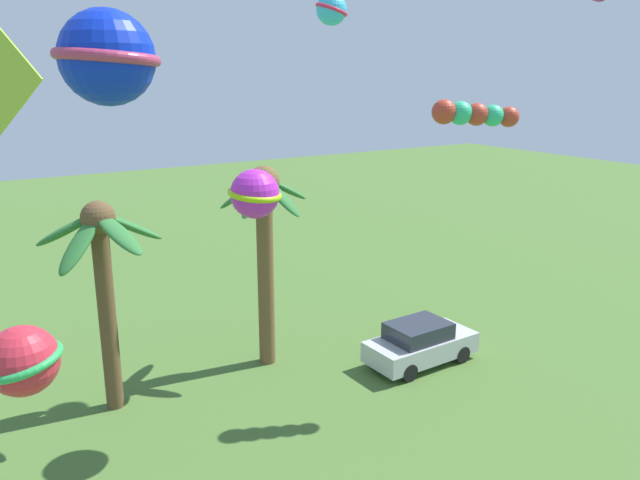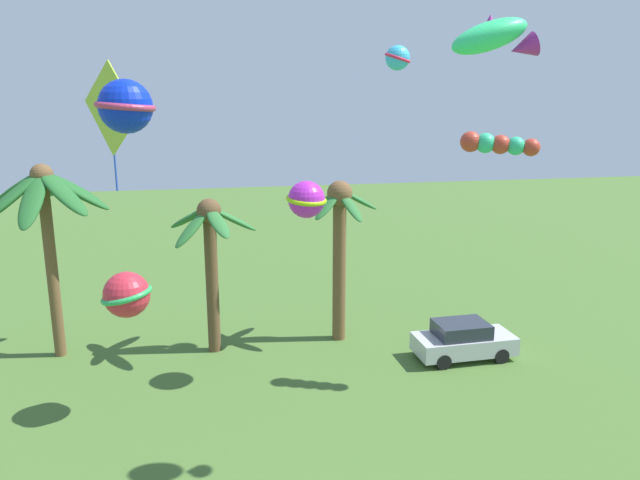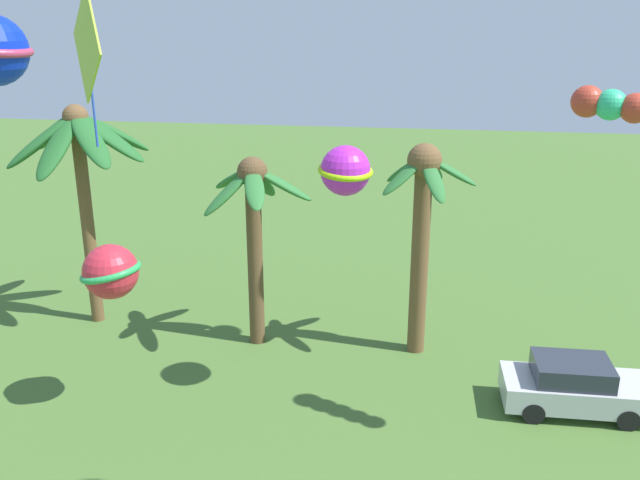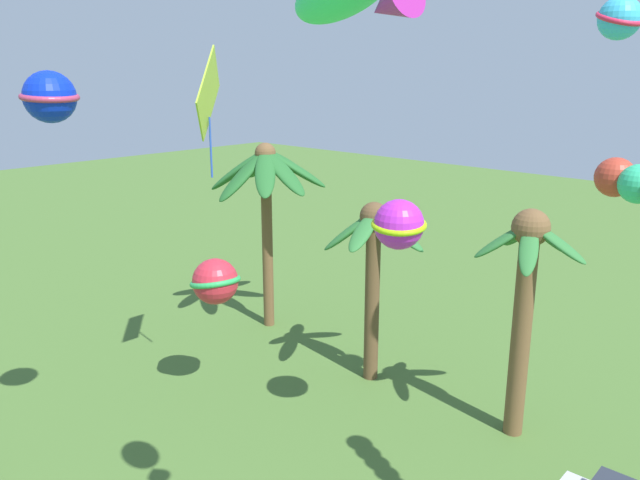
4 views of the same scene
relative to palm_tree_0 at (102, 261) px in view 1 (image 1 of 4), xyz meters
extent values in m
cylinder|color=brown|center=(0.01, -0.01, -1.64)|extent=(0.50, 0.50, 5.80)
ellipsoid|color=#2D7033|center=(0.91, 0.11, 0.87)|extent=(2.01, 0.83, 1.25)
ellipsoid|color=#2D7033|center=(0.12, 0.81, 0.74)|extent=(0.83, 1.87, 1.49)
ellipsoid|color=#2D7033|center=(-0.75, 0.54, 0.91)|extent=(1.94, 1.64, 1.18)
ellipsoid|color=#2D7033|center=(-0.63, -0.51, 0.73)|extent=(1.77, 1.57, 1.51)
ellipsoid|color=#2D7033|center=(0.30, -0.92, 0.96)|extent=(1.18, 2.10, 1.07)
sphere|color=brown|center=(0.01, -0.01, 1.26)|extent=(0.95, 0.95, 0.95)
cylinder|color=brown|center=(5.26, 0.20, -1.40)|extent=(0.55, 0.55, 6.29)
ellipsoid|color=#2D7033|center=(6.04, 0.21, 1.46)|extent=(1.67, 0.51, 1.04)
ellipsoid|color=#2D7033|center=(5.50, 0.88, 1.36)|extent=(1.00, 1.65, 1.22)
ellipsoid|color=#2D7033|center=(4.69, 0.66, 1.37)|extent=(1.54, 1.38, 1.21)
ellipsoid|color=#2D7033|center=(4.68, -0.25, 1.37)|extent=(1.56, 1.37, 1.20)
ellipsoid|color=#2D7033|center=(5.54, -0.44, 1.33)|extent=(1.07, 1.61, 1.27)
sphere|color=brown|center=(5.26, 0.20, 1.75)|extent=(1.05, 1.05, 1.05)
cube|color=#BCBCC1|center=(9.66, -2.71, -3.94)|extent=(3.94, 1.80, 0.70)
cube|color=#282D38|center=(9.51, -2.72, -3.31)|extent=(2.07, 1.55, 0.56)
cylinder|color=black|center=(10.85, -1.90, -4.24)|extent=(0.60, 0.20, 0.60)
cylinder|color=black|center=(10.89, -3.46, -4.24)|extent=(0.60, 0.20, 0.60)
cylinder|color=black|center=(8.43, -1.96, -4.24)|extent=(0.60, 0.20, 0.60)
cylinder|color=black|center=(8.47, -3.53, -4.24)|extent=(0.60, 0.20, 0.60)
sphere|color=#B826C4|center=(3.28, -3.16, 2.11)|extent=(1.29, 1.29, 1.29)
torus|color=#A1D011|center=(3.28, -3.16, 2.11)|extent=(1.98, 1.98, 0.32)
sphere|color=#B93927|center=(8.70, -4.28, 4.08)|extent=(0.70, 0.70, 0.70)
sphere|color=#2EC485|center=(9.14, -4.47, 4.04)|extent=(0.67, 0.67, 0.67)
sphere|color=#B93927|center=(9.59, -4.66, 4.00)|extent=(0.64, 0.64, 0.64)
sphere|color=#2EC485|center=(10.04, -4.85, 3.96)|extent=(0.62, 0.62, 0.62)
sphere|color=#B93927|center=(10.49, -5.04, 3.92)|extent=(0.59, 0.59, 0.59)
sphere|color=#38B9EA|center=(7.24, -0.71, 6.98)|extent=(0.93, 0.93, 0.93)
torus|color=#E02649|center=(7.24, -0.71, 6.98)|extent=(1.37, 1.37, 0.42)
sphere|color=#0B28C5|center=(-1.76, -9.49, 5.31)|extent=(1.15, 1.15, 1.15)
torus|color=#AF345A|center=(-1.76, -9.49, 5.31)|extent=(1.36, 1.35, 0.23)
sphere|color=red|center=(-2.69, -4.50, -0.49)|extent=(1.45, 1.45, 1.45)
torus|color=green|center=(-2.69, -4.50, -0.49)|extent=(1.87, 1.87, 0.49)
camera|label=1|loc=(-3.75, -17.44, 5.14)|focal=34.91mm
camera|label=2|loc=(-0.25, -23.05, 5.46)|focal=33.37mm
camera|label=3|loc=(5.28, -19.85, 5.84)|focal=37.83mm
camera|label=4|loc=(12.35, -15.76, 5.90)|focal=35.13mm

